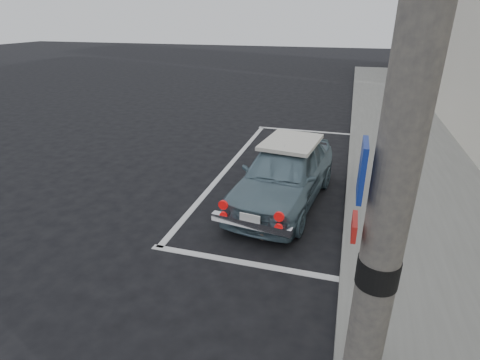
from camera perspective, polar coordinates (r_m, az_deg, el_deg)
name	(u,v)px	position (r m, az deg, el deg)	size (l,w,h in m)	color
ground	(225,240)	(6.04, -2.34, -9.08)	(80.00, 80.00, 0.00)	black
sidewalk	(424,206)	(7.68, 26.24, -3.51)	(2.80, 40.00, 0.15)	slate
building_far	(451,1)	(25.25, 29.43, 22.72)	(3.50, 10.00, 8.00)	beige
pline_rear	(247,263)	(5.53, 1.02, -12.55)	(3.00, 0.12, 0.01)	silver
pline_front	(306,131)	(11.82, 10.09, 7.37)	(3.00, 0.12, 0.01)	silver
pline_side	(229,167)	(8.84, -1.75, 2.05)	(0.12, 7.00, 0.01)	silver
retro_coupe	(284,173)	(7.02, 6.77, 1.05)	(1.79, 3.54, 1.15)	slate
cat	(263,232)	(6.02, 3.46, -7.89)	(0.33, 0.49, 0.27)	#726657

